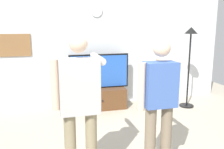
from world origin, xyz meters
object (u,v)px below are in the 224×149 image
(tv_stand, at_px, (100,98))
(wall_clock, at_px, (96,11))
(television, at_px, (99,71))
(floor_lamp, at_px, (190,51))
(framed_picture, at_px, (13,45))
(person_standing_nearer_couch, at_px, (159,99))
(person_standing_nearer_lamp, at_px, (80,99))

(tv_stand, relative_size, wall_clock, 4.15)
(television, height_order, wall_clock, wall_clock)
(wall_clock, xyz_separation_m, floor_lamp, (1.94, -0.69, -0.86))
(framed_picture, relative_size, person_standing_nearer_couch, 0.43)
(television, distance_m, wall_clock, 1.33)
(floor_lamp, xyz_separation_m, person_standing_nearer_lamp, (-2.68, -2.03, -0.28))
(tv_stand, height_order, person_standing_nearer_couch, person_standing_nearer_couch)
(floor_lamp, bearing_deg, person_standing_nearer_lamp, -142.84)
(television, relative_size, framed_picture, 1.82)
(person_standing_nearer_lamp, bearing_deg, floor_lamp, 37.16)
(floor_lamp, height_order, person_standing_nearer_lamp, floor_lamp)
(wall_clock, height_order, person_standing_nearer_couch, wall_clock)
(television, bearing_deg, framed_picture, 171.99)
(television, distance_m, person_standing_nearer_lamp, 2.59)
(framed_picture, bearing_deg, person_standing_nearer_couch, -54.75)
(tv_stand, xyz_separation_m, framed_picture, (-1.77, 0.30, 1.19))
(person_standing_nearer_lamp, relative_size, person_standing_nearer_couch, 1.04)
(wall_clock, height_order, framed_picture, wall_clock)
(framed_picture, distance_m, person_standing_nearer_couch, 3.48)
(wall_clock, relative_size, person_standing_nearer_lamp, 0.15)
(television, relative_size, wall_clock, 4.92)
(tv_stand, relative_size, floor_lamp, 0.62)
(floor_lamp, relative_size, person_standing_nearer_lamp, 1.02)
(framed_picture, distance_m, floor_lamp, 3.77)
(tv_stand, xyz_separation_m, floor_lamp, (1.94, -0.40, 1.05))
(wall_clock, xyz_separation_m, person_standing_nearer_couch, (0.22, -2.81, -1.18))
(tv_stand, xyz_separation_m, person_standing_nearer_couch, (0.22, -2.52, 0.73))
(television, distance_m, floor_lamp, 2.04)
(television, relative_size, floor_lamp, 0.74)
(person_standing_nearer_couch, bearing_deg, television, 94.90)
(wall_clock, distance_m, person_standing_nearer_lamp, 3.04)
(television, bearing_deg, person_standing_nearer_lamp, -106.77)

